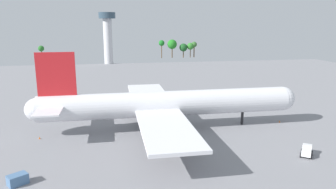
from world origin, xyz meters
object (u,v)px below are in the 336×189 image
object	(u,v)px
cargo_airplane	(167,104)
catering_truck	(223,103)
control_tower	(108,33)
cargo_container_fore	(18,179)
safety_cone_tail	(40,138)
cargo_loader	(307,151)
safety_cone_nose	(280,121)

from	to	relation	value
cargo_airplane	catering_truck	bearing A→B (deg)	40.46
catering_truck	control_tower	bearing A→B (deg)	107.14
cargo_container_fore	control_tower	world-z (taller)	control_tower
catering_truck	cargo_airplane	bearing A→B (deg)	-139.54
cargo_container_fore	safety_cone_tail	xyz separation A→B (m)	(-1.02, 22.13, -0.62)
cargo_container_fore	cargo_airplane	bearing A→B (deg)	38.73
cargo_loader	control_tower	bearing A→B (deg)	104.10
catering_truck	control_tower	world-z (taller)	control_tower
catering_truck	safety_cone_tail	xyz separation A→B (m)	(-53.09, -20.75, -0.90)
cargo_loader	safety_cone_tail	size ratio (longest dim) A/B	7.38
cargo_loader	catering_truck	size ratio (longest dim) A/B	1.08
control_tower	cargo_loader	bearing A→B (deg)	-75.90
safety_cone_tail	control_tower	distance (m)	143.87
catering_truck	safety_cone_tail	distance (m)	57.01
cargo_container_fore	safety_cone_tail	size ratio (longest dim) A/B	6.75
cargo_airplane	control_tower	world-z (taller)	control_tower
safety_cone_tail	control_tower	bearing A→B (deg)	83.62
cargo_loader	catering_truck	bearing A→B (deg)	94.71
cargo_loader	safety_cone_nose	world-z (taller)	cargo_loader
catering_truck	safety_cone_nose	world-z (taller)	catering_truck
catering_truck	safety_cone_nose	distance (m)	21.41
safety_cone_nose	safety_cone_tail	bearing A→B (deg)	-178.50
cargo_loader	catering_truck	world-z (taller)	catering_truck
cargo_loader	catering_truck	xyz separation A→B (m)	(-3.37, 40.91, 0.06)
cargo_loader	cargo_container_fore	size ratio (longest dim) A/B	1.09
cargo_loader	safety_cone_tail	xyz separation A→B (m)	(-56.46, 20.16, -0.84)
safety_cone_tail	cargo_airplane	bearing A→B (deg)	3.56
cargo_airplane	safety_cone_nose	size ratio (longest dim) A/B	122.27
safety_cone_tail	control_tower	world-z (taller)	control_tower
cargo_loader	safety_cone_tail	world-z (taller)	cargo_loader
cargo_loader	cargo_container_fore	bearing A→B (deg)	-177.96
cargo_container_fore	safety_cone_tail	bearing A→B (deg)	92.63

